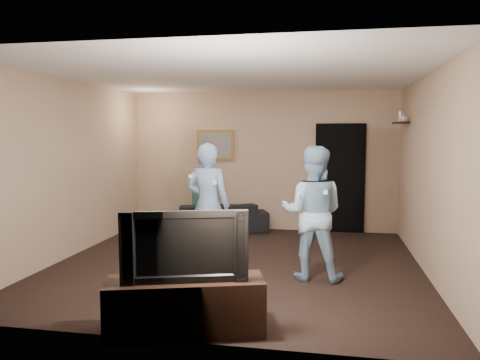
% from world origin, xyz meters
% --- Properties ---
extents(ground, '(5.00, 5.00, 0.00)m').
position_xyz_m(ground, '(0.00, 0.00, 0.00)').
color(ground, black).
rests_on(ground, ground).
extents(ceiling, '(5.00, 5.00, 0.04)m').
position_xyz_m(ceiling, '(0.00, 0.00, 2.60)').
color(ceiling, silver).
rests_on(ceiling, wall_back).
extents(wall_back, '(5.00, 0.04, 2.60)m').
position_xyz_m(wall_back, '(0.00, 2.50, 1.30)').
color(wall_back, tan).
rests_on(wall_back, ground).
extents(wall_front, '(5.00, 0.04, 2.60)m').
position_xyz_m(wall_front, '(0.00, -2.50, 1.30)').
color(wall_front, tan).
rests_on(wall_front, ground).
extents(wall_left, '(0.04, 5.00, 2.60)m').
position_xyz_m(wall_left, '(-2.50, 0.00, 1.30)').
color(wall_left, tan).
rests_on(wall_left, ground).
extents(wall_right, '(0.04, 5.00, 2.60)m').
position_xyz_m(wall_right, '(2.50, 0.00, 1.30)').
color(wall_right, tan).
rests_on(wall_right, ground).
extents(sofa, '(1.98, 1.34, 0.54)m').
position_xyz_m(sofa, '(-0.78, 2.09, 0.27)').
color(sofa, black).
rests_on(sofa, ground).
extents(throw_pillow, '(0.51, 0.32, 0.49)m').
position_xyz_m(throw_pillow, '(-1.01, 2.09, 0.48)').
color(throw_pillow, '#1A4E47').
rests_on(throw_pillow, sofa).
extents(painting_frame, '(0.72, 0.05, 0.57)m').
position_xyz_m(painting_frame, '(-0.90, 2.48, 1.60)').
color(painting_frame, olive).
rests_on(painting_frame, wall_back).
extents(painting_canvas, '(0.62, 0.01, 0.47)m').
position_xyz_m(painting_canvas, '(-0.90, 2.45, 1.60)').
color(painting_canvas, slate).
rests_on(painting_canvas, painting_frame).
extents(doorway, '(0.90, 0.06, 2.00)m').
position_xyz_m(doorway, '(1.45, 2.47, 1.00)').
color(doorway, black).
rests_on(doorway, ground).
extents(light_switch, '(0.08, 0.02, 0.12)m').
position_xyz_m(light_switch, '(0.85, 2.48, 1.30)').
color(light_switch, silver).
rests_on(light_switch, wall_back).
extents(wall_shelf, '(0.20, 0.60, 0.03)m').
position_xyz_m(wall_shelf, '(2.39, 1.80, 1.99)').
color(wall_shelf, black).
rests_on(wall_shelf, wall_right).
extents(shelf_vase, '(0.18, 0.18, 0.15)m').
position_xyz_m(shelf_vase, '(2.39, 1.54, 2.08)').
color(shelf_vase, silver).
rests_on(shelf_vase, wall_shelf).
extents(shelf_figurine, '(0.06, 0.06, 0.18)m').
position_xyz_m(shelf_figurine, '(2.39, 1.85, 2.09)').
color(shelf_figurine, silver).
rests_on(shelf_figurine, wall_shelf).
extents(tv_console, '(1.49, 0.85, 0.51)m').
position_xyz_m(tv_console, '(-0.02, -2.32, 0.25)').
color(tv_console, black).
rests_on(tv_console, ground).
extents(television, '(1.11, 0.47, 0.64)m').
position_xyz_m(television, '(-0.02, -2.32, 0.82)').
color(television, black).
rests_on(television, tv_console).
extents(wii_player_left, '(0.66, 0.53, 1.69)m').
position_xyz_m(wii_player_left, '(-0.36, -0.17, 0.85)').
color(wii_player_left, '#7295C5').
rests_on(wii_player_left, ground).
extents(wii_player_right, '(0.85, 0.69, 1.66)m').
position_xyz_m(wii_player_right, '(1.05, -0.45, 0.83)').
color(wii_player_right, '#9AC1E0').
rests_on(wii_player_right, ground).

